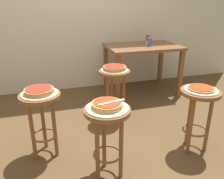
{
  "coord_description": "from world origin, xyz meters",
  "views": [
    {
      "loc": [
        -0.49,
        -2.16,
        1.44
      ],
      "look_at": [
        0.13,
        -0.04,
        0.57
      ],
      "focal_mm": 37.67,
      "sensor_mm": 36.0,
      "label": 1
    }
  ],
  "objects_px": {
    "pizza_foreground": "(107,105)",
    "cup_near_edge": "(149,42)",
    "stool_leftside": "(42,111)",
    "pizza_rear": "(115,68)",
    "serving_plate_middle": "(201,90)",
    "serving_plate_rear": "(115,70)",
    "pizza_middle": "(201,88)",
    "stool_rear": "(114,84)",
    "serving_plate_leftside": "(39,94)",
    "cup_far_edge": "(148,39)",
    "serving_plate_foreground": "(107,108)",
    "stool_middle": "(198,107)",
    "pizza_leftside": "(39,91)",
    "stool_foreground": "(107,127)",
    "dining_table": "(142,53)",
    "condiment_shaker": "(147,43)",
    "pizza_server_knife": "(112,102)"
  },
  "relations": [
    {
      "from": "stool_rear",
      "to": "cup_far_edge",
      "type": "distance_m",
      "value": 1.23
    },
    {
      "from": "cup_near_edge",
      "to": "pizza_foreground",
      "type": "bearing_deg",
      "value": -124.3
    },
    {
      "from": "serving_plate_rear",
      "to": "cup_far_edge",
      "type": "xyz_separation_m",
      "value": [
        0.81,
        0.86,
        0.19
      ]
    },
    {
      "from": "stool_leftside",
      "to": "pizza_leftside",
      "type": "distance_m",
      "value": 0.2
    },
    {
      "from": "serving_plate_foreground",
      "to": "pizza_middle",
      "type": "height_order",
      "value": "pizza_middle"
    },
    {
      "from": "stool_middle",
      "to": "serving_plate_leftside",
      "type": "distance_m",
      "value": 1.48
    },
    {
      "from": "stool_foreground",
      "to": "serving_plate_rear",
      "type": "relative_size",
      "value": 1.97
    },
    {
      "from": "pizza_foreground",
      "to": "dining_table",
      "type": "xyz_separation_m",
      "value": [
        1.01,
        1.67,
        -0.02
      ]
    },
    {
      "from": "pizza_foreground",
      "to": "stool_rear",
      "type": "height_order",
      "value": "pizza_foreground"
    },
    {
      "from": "stool_foreground",
      "to": "pizza_leftside",
      "type": "distance_m",
      "value": 0.71
    },
    {
      "from": "stool_leftside",
      "to": "pizza_rear",
      "type": "bearing_deg",
      "value": 30.51
    },
    {
      "from": "dining_table",
      "to": "cup_near_edge",
      "type": "xyz_separation_m",
      "value": [
        0.07,
        -0.08,
        0.17
      ]
    },
    {
      "from": "pizza_foreground",
      "to": "pizza_middle",
      "type": "height_order",
      "value": "pizza_foreground"
    },
    {
      "from": "serving_plate_leftside",
      "to": "cup_near_edge",
      "type": "height_order",
      "value": "cup_near_edge"
    },
    {
      "from": "pizza_middle",
      "to": "pizza_leftside",
      "type": "bearing_deg",
      "value": 167.05
    },
    {
      "from": "stool_leftside",
      "to": "pizza_foreground",
      "type": "bearing_deg",
      "value": -41.96
    },
    {
      "from": "stool_middle",
      "to": "pizza_leftside",
      "type": "relative_size",
      "value": 2.44
    },
    {
      "from": "serving_plate_middle",
      "to": "serving_plate_rear",
      "type": "height_order",
      "value": "same"
    },
    {
      "from": "serving_plate_foreground",
      "to": "stool_leftside",
      "type": "distance_m",
      "value": 0.7
    },
    {
      "from": "pizza_foreground",
      "to": "cup_near_edge",
      "type": "relative_size",
      "value": 2.02
    },
    {
      "from": "pizza_rear",
      "to": "pizza_middle",
      "type": "bearing_deg",
      "value": -55.09
    },
    {
      "from": "serving_plate_leftside",
      "to": "serving_plate_rear",
      "type": "distance_m",
      "value": 0.99
    },
    {
      "from": "serving_plate_leftside",
      "to": "cup_far_edge",
      "type": "bearing_deg",
      "value": 39.33
    },
    {
      "from": "serving_plate_leftside",
      "to": "pizza_rear",
      "type": "distance_m",
      "value": 0.99
    },
    {
      "from": "stool_leftside",
      "to": "stool_rear",
      "type": "xyz_separation_m",
      "value": [
        0.86,
        0.5,
        0.0
      ]
    },
    {
      "from": "dining_table",
      "to": "pizza_middle",
      "type": "bearing_deg",
      "value": -92.85
    },
    {
      "from": "serving_plate_rear",
      "to": "dining_table",
      "type": "bearing_deg",
      "value": 47.12
    },
    {
      "from": "stool_middle",
      "to": "dining_table",
      "type": "xyz_separation_m",
      "value": [
        0.08,
        1.54,
        0.18
      ]
    },
    {
      "from": "serving_plate_foreground",
      "to": "serving_plate_leftside",
      "type": "relative_size",
      "value": 1.03
    },
    {
      "from": "cup_near_edge",
      "to": "cup_far_edge",
      "type": "xyz_separation_m",
      "value": [
        0.08,
        0.23,
        0.0
      ]
    },
    {
      "from": "stool_foreground",
      "to": "serving_plate_foreground",
      "type": "distance_m",
      "value": 0.17
    },
    {
      "from": "cup_far_edge",
      "to": "serving_plate_leftside",
      "type": "bearing_deg",
      "value": -140.67
    },
    {
      "from": "pizza_foreground",
      "to": "condiment_shaker",
      "type": "xyz_separation_m",
      "value": [
        1.07,
        1.63,
        0.13
      ]
    },
    {
      "from": "serving_plate_leftside",
      "to": "condiment_shaker",
      "type": "bearing_deg",
      "value": 36.76
    },
    {
      "from": "serving_plate_middle",
      "to": "cup_near_edge",
      "type": "height_order",
      "value": "cup_near_edge"
    },
    {
      "from": "serving_plate_rear",
      "to": "cup_near_edge",
      "type": "relative_size",
      "value": 2.68
    },
    {
      "from": "stool_middle",
      "to": "serving_plate_rear",
      "type": "bearing_deg",
      "value": 124.91
    },
    {
      "from": "pizza_foreground",
      "to": "stool_rear",
      "type": "distance_m",
      "value": 1.04
    },
    {
      "from": "serving_plate_leftside",
      "to": "pizza_middle",
      "type": "bearing_deg",
      "value": -12.95
    },
    {
      "from": "cup_near_edge",
      "to": "condiment_shaker",
      "type": "distance_m",
      "value": 0.05
    },
    {
      "from": "cup_far_edge",
      "to": "pizza_rear",
      "type": "bearing_deg",
      "value": -133.27
    },
    {
      "from": "pizza_middle",
      "to": "pizza_server_knife",
      "type": "xyz_separation_m",
      "value": [
        -0.9,
        -0.14,
        0.04
      ]
    },
    {
      "from": "serving_plate_rear",
      "to": "stool_middle",
      "type": "bearing_deg",
      "value": -55.09
    },
    {
      "from": "pizza_server_knife",
      "to": "stool_foreground",
      "type": "bearing_deg",
      "value": 135.04
    },
    {
      "from": "serving_plate_foreground",
      "to": "pizza_rear",
      "type": "distance_m",
      "value": 1.02
    },
    {
      "from": "stool_foreground",
      "to": "stool_middle",
      "type": "xyz_separation_m",
      "value": [
        0.93,
        0.12,
        0.0
      ]
    },
    {
      "from": "stool_leftside",
      "to": "stool_rear",
      "type": "height_order",
      "value": "same"
    },
    {
      "from": "pizza_foreground",
      "to": "cup_near_edge",
      "type": "bearing_deg",
      "value": 55.7
    },
    {
      "from": "pizza_server_knife",
      "to": "pizza_middle",
      "type": "bearing_deg",
      "value": -2.35
    },
    {
      "from": "stool_foreground",
      "to": "serving_plate_leftside",
      "type": "bearing_deg",
      "value": 138.04
    }
  ]
}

